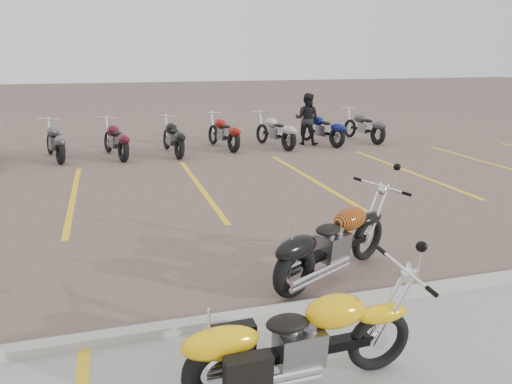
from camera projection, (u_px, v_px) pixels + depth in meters
ground at (248, 251)px, 7.57m from camera, size 100.00×100.00×0.00m
curb at (295, 310)px, 5.71m from camera, size 60.00×0.18×0.12m
parking_stripes at (200, 187)px, 11.26m from camera, size 38.00×5.50×0.01m
yellow_cruiser at (296, 344)px, 4.35m from camera, size 2.16×0.33×0.89m
flame_cruiser at (330, 246)px, 6.53m from camera, size 2.06×1.18×0.93m
person_b at (307, 119)px, 16.40m from camera, size 1.04×1.00×1.68m
bg_bike_row at (114, 137)px, 14.58m from camera, size 17.49×2.08×1.10m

